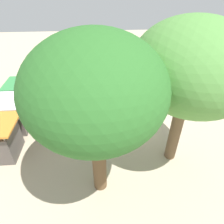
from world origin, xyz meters
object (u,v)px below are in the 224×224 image
Objects in this scene: shade_tree_secondary at (191,67)px; picnic_table_far at (83,94)px; market_stall_white at (15,116)px; market_stall_green at (25,97)px; market_stall_orange at (1,141)px; feed_bucket at (141,115)px; picnic_table_near at (132,89)px; elephant at (115,106)px; shade_tree_main at (95,89)px; person_handler at (134,115)px; wooden_bench at (162,90)px.

picnic_table_far is (7.32, 5.83, -5.51)m from shade_tree_secondary.
market_stall_white is 2.60m from market_stall_green.
feed_bucket is (3.29, -9.56, -0.98)m from market_stall_orange.
picnic_table_near is 11.67m from market_stall_orange.
shade_tree_secondary is at bearing 103.62° from elephant.
market_stall_green is at bearing 0.00° from market_stall_white.
market_stall_green is (-1.14, 4.78, 0.55)m from picnic_table_far.
feed_bucket is at bearing 3.32° from picnic_table_near.
feed_bucket is at bearing 13.81° from shade_tree_secondary.
elephant is at bearing -103.13° from market_stall_green.
shade_tree_main reaches higher than market_stall_white.
person_handler reaches higher than feed_bucket.
feed_bucket is (4.27, 1.05, -5.94)m from shade_tree_secondary.
picnic_table_far is (2.87, 2.66, -0.50)m from elephant.
shade_tree_secondary reaches higher than shade_tree_main.
picnic_table_far is at bearing -82.39° from picnic_table_near.
market_stall_orange is (2.79, 6.10, -4.96)m from shade_tree_main.
feed_bucket is (0.69, -9.56, -0.98)m from market_stall_white.
picnic_table_near is (0.05, 2.93, 0.12)m from wooden_bench.
picnic_table_near is 4.65m from picnic_table_far.
feed_bucket is (-1.91, -9.56, -0.98)m from market_stall_green.
shade_tree_secondary is at bearing 166.06° from person_handler.
shade_tree_main reaches higher than elephant.
picnic_table_near is 4.22× the size of feed_bucket.
picnic_table_far is at bearing 2.45° from person_handler.
shade_tree_main is (-6.26, 1.34, 5.02)m from elephant.
shade_tree_main reaches higher than market_stall_green.
wooden_bench is at bearing -60.94° from market_stall_orange.
person_handler is 5.62m from picnic_table_far.
wooden_bench is 4.04× the size of feed_bucket.
picnic_table_far is at bearing 57.48° from feed_bucket.
market_stall_white reaches higher than feed_bucket.
shade_tree_secondary reaches higher than market_stall_green.
market_stall_white is (0.22, 8.76, 0.19)m from person_handler.
elephant is at bearing -83.35° from market_stall_white.
person_handler reaches higher than picnic_table_near.
elephant is 0.29× the size of shade_tree_main.
wooden_bench is at bearing -12.39° from shade_tree_secondary.
picnic_table_far is (3.95, 3.98, -0.36)m from person_handler.
market_stall_white reaches higher than wooden_bench.
shade_tree_secondary reaches higher than market_stall_orange.
shade_tree_main is at bearing -131.48° from market_stall_white.
picnic_table_near is at bearing 8.76° from shade_tree_secondary.
person_handler is at bearing -107.83° from market_stall_green.
picnic_table_near is at bearing -65.41° from market_stall_white.
person_handler is 0.64× the size of market_stall_orange.
shade_tree_secondary is 3.32× the size of market_stall_orange.
person_handler is 6.42m from shade_tree_secondary.
person_handler is 9.20m from market_stall_green.
picnic_table_far is 0.80× the size of market_stall_white.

